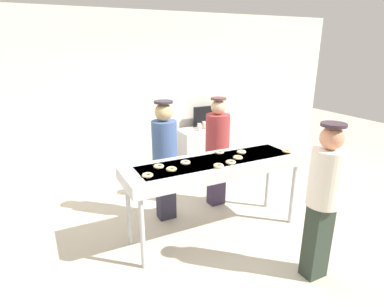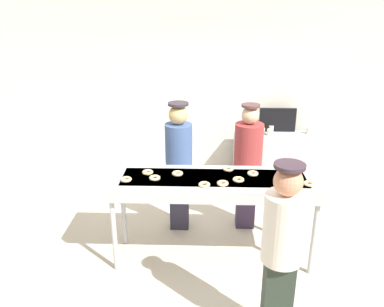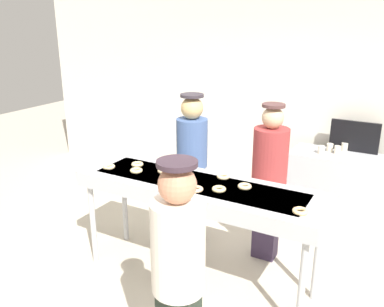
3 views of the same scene
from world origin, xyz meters
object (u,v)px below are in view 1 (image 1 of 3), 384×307
object	(u,v)px
plain_donut_4	(238,158)
plain_donut_9	(231,162)
paper_cup_4	(206,126)
menu_display	(207,116)
plain_donut_8	(219,152)
paper_cup_1	(200,128)
paper_cup_0	(231,121)
paper_cup_2	(204,124)
prep_counter	(212,150)
worker_baker	(165,154)
plain_donut_6	(171,169)
plain_donut_1	(287,151)
plain_donut_3	(147,175)
customer_waiting	(324,195)
fryer_conveyor	(216,166)
worker_assistant	(217,145)
paper_cup_3	(199,126)
plain_donut_5	(159,166)
plain_donut_0	(219,166)
plain_donut_2	(241,152)
plain_donut_7	(185,162)

from	to	relation	value
plain_donut_4	plain_donut_9	distance (m)	0.20
plain_donut_4	paper_cup_4	size ratio (longest dim) A/B	1.24
plain_donut_4	menu_display	world-z (taller)	menu_display
plain_donut_8	paper_cup_1	world-z (taller)	plain_donut_8
paper_cup_0	paper_cup_2	world-z (taller)	same
prep_counter	paper_cup_0	size ratio (longest dim) A/B	13.51
plain_donut_9	worker_baker	world-z (taller)	worker_baker
plain_donut_6	paper_cup_4	distance (m)	2.46
plain_donut_4	paper_cup_0	size ratio (longest dim) A/B	1.24
plain_donut_1	plain_donut_3	size ratio (longest dim) A/B	1.00
plain_donut_3	paper_cup_4	distance (m)	2.70
plain_donut_9	customer_waiting	size ratio (longest dim) A/B	0.07
plain_donut_8	fryer_conveyor	bearing A→B (deg)	-129.27
plain_donut_9	menu_display	size ratio (longest dim) A/B	0.21
worker_assistant	prep_counter	size ratio (longest dim) A/B	1.25
worker_baker	paper_cup_4	xyz separation A→B (m)	(1.31, 1.21, -0.03)
plain_donut_1	plain_donut_4	distance (m)	0.73
plain_donut_9	paper_cup_3	world-z (taller)	plain_donut_9
plain_donut_4	paper_cup_0	distance (m)	2.40
fryer_conveyor	paper_cup_1	xyz separation A→B (m)	(0.72, 1.78, 0.00)
plain_donut_5	paper_cup_1	xyz separation A→B (m)	(1.45, 1.70, -0.10)
plain_donut_0	menu_display	xyz separation A→B (m)	(1.14, 2.29, 0.04)
plain_donut_0	plain_donut_8	size ratio (longest dim) A/B	1.00
paper_cup_4	menu_display	distance (m)	0.28
plain_donut_2	plain_donut_9	xyz separation A→B (m)	(-0.34, -0.26, 0.00)
plain_donut_4	paper_cup_0	world-z (taller)	plain_donut_4
plain_donut_3	plain_donut_9	xyz separation A→B (m)	(1.02, -0.06, 0.00)
plain_donut_6	paper_cup_4	world-z (taller)	plain_donut_6
plain_donut_2	plain_donut_8	bearing A→B (deg)	155.40
paper_cup_1	paper_cup_2	bearing A→B (deg)	48.50
plain_donut_7	plain_donut_9	world-z (taller)	same
customer_waiting	plain_donut_7	bearing A→B (deg)	130.60
paper_cup_1	paper_cup_3	size ratio (longest dim) A/B	1.00
plain_donut_9	paper_cup_2	bearing A→B (deg)	68.99
plain_donut_1	paper_cup_1	bearing A→B (deg)	97.88
plain_donut_0	paper_cup_1	distance (m)	2.16
plain_donut_3	plain_donut_8	size ratio (longest dim) A/B	1.00
plain_donut_5	paper_cup_4	xyz separation A→B (m)	(1.62, 1.79, -0.10)
prep_counter	menu_display	bearing A→B (deg)	90.00
customer_waiting	worker_baker	bearing A→B (deg)	121.32
prep_counter	paper_cup_0	xyz separation A→B (m)	(0.47, 0.11, 0.50)
plain_donut_8	paper_cup_2	size ratio (longest dim) A/B	1.24
plain_donut_6	plain_donut_7	distance (m)	0.27
prep_counter	plain_donut_5	bearing A→B (deg)	-134.75
paper_cup_3	fryer_conveyor	bearing A→B (deg)	-112.28
customer_waiting	paper_cup_1	world-z (taller)	customer_waiting
plain_donut_9	worker_assistant	size ratio (longest dim) A/B	0.07
menu_display	plain_donut_0	bearing A→B (deg)	-116.41
plain_donut_7	paper_cup_3	bearing A→B (deg)	57.54
plain_donut_5	paper_cup_2	bearing A→B (deg)	49.49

